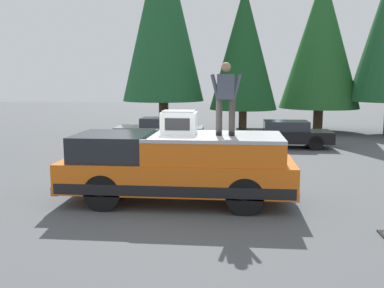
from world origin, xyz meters
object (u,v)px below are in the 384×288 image
(pickup_truck, at_px, (178,166))
(parked_car_black, at_px, (284,134))
(person_on_truck_bed, at_px, (226,97))
(parked_car_grey, at_px, (160,130))
(compressor_unit, at_px, (179,122))

(pickup_truck, xyz_separation_m, parked_car_black, (8.93, -3.50, -0.29))
(pickup_truck, distance_m, person_on_truck_bed, 2.02)
(parked_car_grey, bearing_deg, person_on_truck_bed, -161.76)
(person_on_truck_bed, distance_m, parked_car_black, 9.46)
(pickup_truck, distance_m, parked_car_grey, 10.17)
(compressor_unit, height_order, person_on_truck_bed, person_on_truck_bed)
(parked_car_black, xyz_separation_m, parked_car_grey, (1.01, 5.65, 0.00))
(pickup_truck, distance_m, compressor_unit, 1.06)
(compressor_unit, bearing_deg, person_on_truck_bed, -98.79)
(pickup_truck, relative_size, parked_car_black, 1.35)
(parked_car_grey, bearing_deg, parked_car_black, -100.14)
(pickup_truck, bearing_deg, compressor_unit, -4.79)
(pickup_truck, bearing_deg, person_on_truck_bed, -91.01)
(person_on_truck_bed, bearing_deg, parked_car_grey, 18.24)
(pickup_truck, height_order, person_on_truck_bed, person_on_truck_bed)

